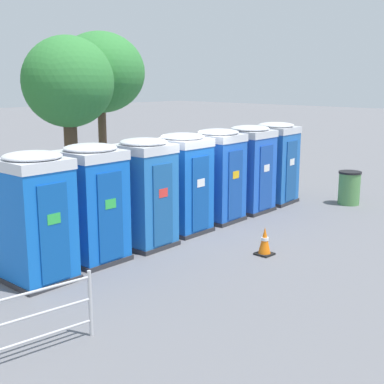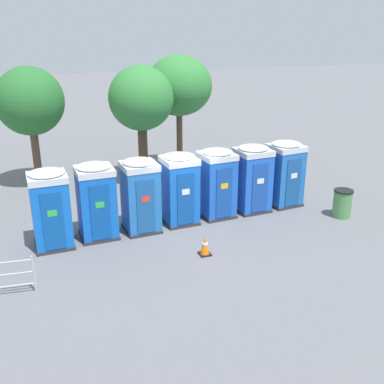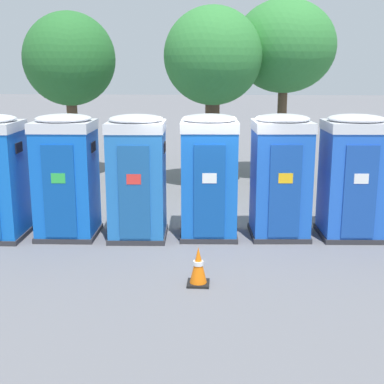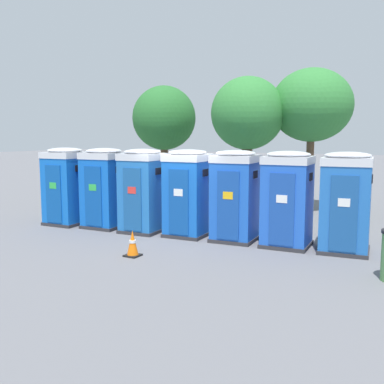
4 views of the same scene
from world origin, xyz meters
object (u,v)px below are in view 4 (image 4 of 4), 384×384
(portapotty_5, at_px, (287,199))
(street_tree_1, at_px, (164,119))
(portapotty_2, at_px, (143,190))
(portapotty_3, at_px, (188,192))
(portapotty_1, at_px, (105,188))
(portapotty_0, at_px, (66,186))
(street_tree_0, at_px, (248,115))
(street_tree_2, at_px, (312,106))
(traffic_cone, at_px, (133,244))
(portapotty_6, at_px, (346,202))
(portapotty_4, at_px, (235,195))

(portapotty_5, height_order, street_tree_1, street_tree_1)
(portapotty_2, distance_m, portapotty_3, 1.47)
(portapotty_1, distance_m, portapotty_5, 5.87)
(portapotty_0, relative_size, portapotty_1, 1.00)
(street_tree_0, xyz_separation_m, street_tree_1, (-4.48, 1.19, -0.04))
(street_tree_2, bearing_deg, portapotty_5, -81.45)
(portapotty_3, relative_size, traffic_cone, 3.97)
(portapotty_3, bearing_deg, traffic_cone, -91.69)
(portapotty_3, bearing_deg, street_tree_2, 71.27)
(portapotty_3, relative_size, portapotty_5, 1.00)
(street_tree_0, relative_size, street_tree_2, 0.94)
(street_tree_0, height_order, traffic_cone, street_tree_0)
(street_tree_2, bearing_deg, portapotty_6, -67.85)
(portapotty_1, relative_size, portapotty_2, 1.00)
(portapotty_1, distance_m, street_tree_0, 6.27)
(portapotty_1, relative_size, portapotty_6, 1.00)
(portapotty_1, height_order, traffic_cone, portapotty_1)
(portapotty_6, distance_m, street_tree_2, 6.81)
(traffic_cone, bearing_deg, portapotty_1, 139.45)
(portapotty_4, bearing_deg, portapotty_2, -174.40)
(portapotty_3, relative_size, street_tree_0, 0.49)
(portapotty_4, relative_size, street_tree_0, 0.49)
(portapotty_5, bearing_deg, portapotty_4, -177.98)
(portapotty_0, bearing_deg, portapotty_4, 4.83)
(portapotty_2, distance_m, portapotty_6, 5.87)
(portapotty_1, xyz_separation_m, portapotty_3, (2.93, 0.19, 0.00))
(portapotty_2, xyz_separation_m, street_tree_0, (1.38, 5.02, 2.43))
(portapotty_1, relative_size, street_tree_1, 0.49)
(portapotty_2, bearing_deg, portapotty_5, 4.41)
(portapotty_6, distance_m, traffic_cone, 5.41)
(portapotty_1, height_order, street_tree_1, street_tree_1)
(traffic_cone, bearing_deg, portapotty_0, 152.61)
(portapotty_0, distance_m, portapotty_5, 7.33)
(portapotty_5, height_order, portapotty_6, same)
(traffic_cone, bearing_deg, portapotty_3, 88.31)
(portapotty_2, distance_m, street_tree_0, 5.75)
(portapotty_5, bearing_deg, portapotty_1, -176.69)
(portapotty_2, relative_size, street_tree_2, 0.46)
(portapotty_1, distance_m, portapotty_3, 2.93)
(portapotty_3, relative_size, street_tree_2, 0.46)
(portapotty_5, distance_m, portapotty_6, 1.47)
(portapotty_3, relative_size, portapotty_6, 1.00)
(portapotty_0, height_order, portapotty_2, same)
(street_tree_0, bearing_deg, street_tree_2, 29.59)
(portapotty_0, relative_size, portapotty_3, 1.00)
(portapotty_1, bearing_deg, street_tree_2, 51.39)
(portapotty_5, bearing_deg, portapotty_6, 4.64)
(street_tree_2, bearing_deg, portapotty_0, -134.98)
(street_tree_0, relative_size, traffic_cone, 8.05)
(portapotty_5, distance_m, street_tree_1, 9.81)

